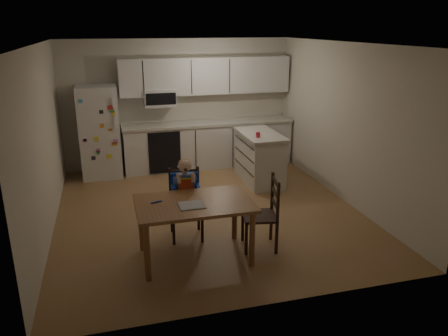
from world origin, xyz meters
TOP-DOWN VIEW (x-y plane):
  - room at (0.00, 0.48)m, footprint 4.52×5.01m
  - refrigerator at (-1.55, 2.15)m, footprint 0.72×0.70m
  - kitchen_run at (0.50, 2.24)m, footprint 3.37×0.62m
  - kitchen_island at (1.21, 1.04)m, footprint 0.65×1.23m
  - red_cup at (1.07, 0.77)m, footprint 0.07×0.07m
  - dining_table at (-0.48, -1.36)m, footprint 1.38×0.89m
  - napkin at (-0.53, -1.46)m, footprint 0.30×0.26m
  - toddler_spoon at (-0.92, -1.26)m, footprint 0.12×0.06m
  - chair_booster at (-0.47, -0.75)m, footprint 0.45×0.45m
  - chair_side at (0.47, -1.33)m, footprint 0.49×0.49m

SIDE VIEW (x-z plane):
  - kitchen_island at x=1.21m, z-range 0.00..0.91m
  - chair_side at x=0.47m, z-range 0.06..1.01m
  - dining_table at x=-0.48m, z-range 0.27..1.01m
  - chair_booster at x=-0.47m, z-range 0.11..1.22m
  - napkin at x=-0.53m, z-range 0.74..0.75m
  - toddler_spoon at x=-0.92m, z-range 0.74..0.76m
  - refrigerator at x=-1.55m, z-range 0.00..1.70m
  - kitchen_run at x=0.50m, z-range -0.20..1.95m
  - red_cup at x=1.07m, z-range 0.91..1.00m
  - room at x=0.00m, z-range -0.01..2.51m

